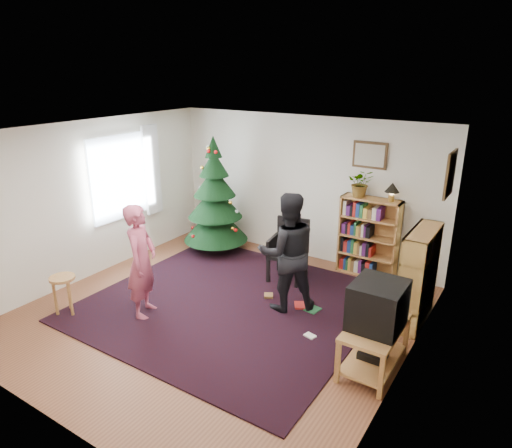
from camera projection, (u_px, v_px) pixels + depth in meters
The scene contains 23 objects.
floor at pixel (218, 313), 6.38m from camera, with size 5.00×5.00×0.00m, color brown.
ceiling at pixel (213, 132), 5.55m from camera, with size 5.00×5.00×0.00m, color white.
wall_back at pixel (303, 188), 7.95m from camera, with size 5.00×0.02×2.50m, color silver.
wall_front at pixel (41, 310), 3.98m from camera, with size 5.00×0.02×2.50m, color silver.
wall_left at pixel (91, 200), 7.24m from camera, with size 0.02×5.00×2.50m, color silver.
wall_right at pixel (409, 273), 4.69m from camera, with size 0.02×5.00×2.50m, color silver.
rug at pixel (231, 303), 6.61m from camera, with size 3.80×3.60×0.02m, color black.
window_pane at pixel (120, 177), 7.62m from camera, with size 0.04×1.20×1.40m, color silver.
curtain at pixel (152, 170), 8.16m from camera, with size 0.06×0.35×1.60m, color silver.
picture_back at pixel (370, 155), 7.11m from camera, with size 0.55×0.03×0.42m.
picture_right at pixel (450, 174), 5.86m from camera, with size 0.03×0.50×0.60m.
christmas_tree at pixel (215, 205), 8.24m from camera, with size 1.18×1.18×2.14m.
bookshelf_back at pixel (369, 236), 7.36m from camera, with size 0.95×0.30×1.30m.
bookshelf_right at pixel (418, 276), 5.97m from camera, with size 0.30×0.95×1.30m.
tv_stand at pixel (374, 343), 5.11m from camera, with size 0.54×0.97×0.55m.
crt_tv at pixel (378, 305), 4.96m from camera, with size 0.55×0.60×0.52m.
armchair at pixel (291, 247), 7.28m from camera, with size 0.62×0.62×0.98m.
stool at pixel (63, 285), 6.21m from camera, with size 0.34×0.34×0.57m.
person_standing at pixel (142, 261), 6.10m from camera, with size 0.58×0.38×1.59m, color #AB445B.
person_by_chair at pixel (287, 253), 6.24m from camera, with size 0.83×0.64×1.70m, color black.
potted_plant at pixel (361, 183), 7.18m from camera, with size 0.40×0.34×0.44m, color gray.
table_lamp at pixel (392, 189), 6.93m from camera, with size 0.22×0.22×0.30m.
floor_clutter at pixel (319, 315), 6.25m from camera, with size 1.85×0.84×0.08m.
Camera 1 is at (3.48, -4.43, 3.27)m, focal length 32.00 mm.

